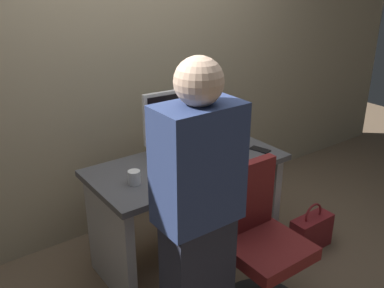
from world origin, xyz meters
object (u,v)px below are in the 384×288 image
keyboard (186,173)px  book_stack (227,131)px  office_chair (259,249)px  person_at_desk (198,221)px  monitor (180,117)px  desk (188,193)px  cell_phone (260,150)px  handbag (311,232)px  mouse (221,159)px  cup_near_keyboard (134,177)px

keyboard → book_stack: book_stack is taller
office_chair → person_at_desk: (-0.50, -0.06, 0.41)m
monitor → keyboard: bearing=-119.0°
desk → cell_phone: bearing=-14.4°
monitor → handbag: 1.31m
desk → cell_phone: size_ratio=9.25×
desk → handbag: desk is taller
cell_phone → handbag: 0.75m
person_at_desk → mouse: 0.89m
office_chair → cup_near_keyboard: (-0.48, 0.61, 0.37)m
desk → office_chair: bearing=-86.3°
person_at_desk → keyboard: size_ratio=3.81×
keyboard → mouse: size_ratio=4.30×
monitor → book_stack: (0.45, 0.02, -0.21)m
office_chair → cup_near_keyboard: office_chair is taller
person_at_desk → mouse: (0.65, 0.61, -0.07)m
mouse → handbag: size_ratio=0.26×
desk → handbag: bearing=-30.6°
cup_near_keyboard → book_stack: bearing=15.1°
desk → mouse: bearing=-32.3°
desk → office_chair: size_ratio=1.42×
cell_phone → person_at_desk: bearing=-164.7°
mouse → desk: bearing=147.7°
cell_phone → keyboard: bearing=164.6°
monitor → book_stack: size_ratio=2.43×
handbag → person_at_desk: bearing=-168.4°
book_stack → handbag: (0.28, -0.67, -0.67)m
book_stack → person_at_desk: bearing=-136.4°
cell_phone → handbag: cell_phone is taller
book_stack → monitor: bearing=-178.1°
office_chair → keyboard: office_chair is taller
keyboard → handbag: 1.16m
person_at_desk → handbag: size_ratio=4.34×
desk → monitor: size_ratio=2.46×
keyboard → handbag: keyboard is taller
mouse → cell_phone: 0.35m
cup_near_keyboard → person_at_desk: bearing=-91.5°
desk → keyboard: 0.31m
office_chair → mouse: (0.15, 0.55, 0.34)m
desk → monitor: (0.06, 0.18, 0.50)m
office_chair → handbag: 0.83m
book_stack → cup_near_keyboard: bearing=-164.9°
monitor → handbag: bearing=-41.6°
mouse → cup_near_keyboard: bearing=174.6°
keyboard → book_stack: size_ratio=1.94×
book_stack → cell_phone: 0.34m
person_at_desk → keyboard: 0.69m
cup_near_keyboard → keyboard: bearing=-13.4°
office_chair → monitor: size_ratio=1.74×
office_chair → cup_near_keyboard: size_ratio=11.04×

